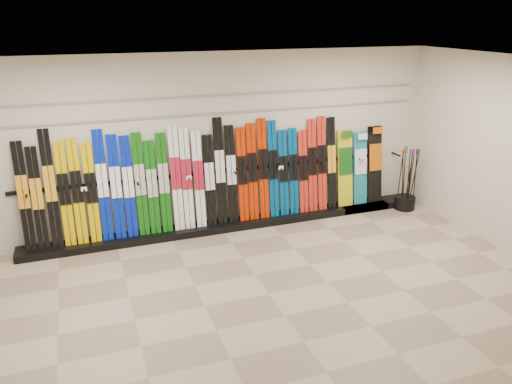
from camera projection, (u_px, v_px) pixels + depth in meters
name	position (u px, v px, depth m)	size (l,w,h in m)	color
floor	(269.00, 294.00, 6.72)	(8.00, 8.00, 0.00)	gray
back_wall	(215.00, 143.00, 8.42)	(8.00, 8.00, 0.00)	beige
ceiling	(271.00, 66.00, 5.71)	(8.00, 8.00, 0.00)	silver
ski_rack_base	(233.00, 224.00, 8.79)	(8.00, 0.40, 0.12)	black
skis	(192.00, 179.00, 8.33)	(5.37, 0.28, 1.83)	black
snowboards	(360.00, 167.00, 9.41)	(0.94, 0.23, 1.45)	gold
pole_bin	(405.00, 203.00, 9.61)	(0.39, 0.39, 0.25)	black
ski_poles	(408.00, 179.00, 9.43)	(0.38, 0.35, 1.18)	black
slatwall_rail_0	(215.00, 114.00, 8.24)	(7.60, 0.02, 0.03)	gray
slatwall_rail_1	(214.00, 95.00, 8.14)	(7.60, 0.02, 0.03)	gray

